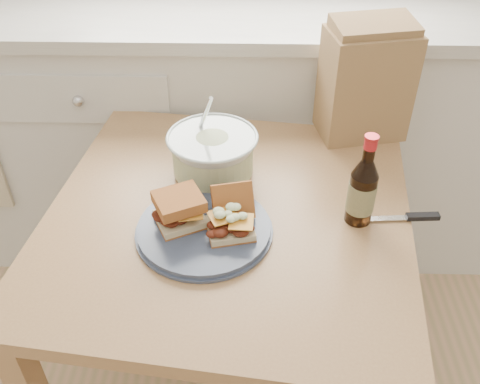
{
  "coord_description": "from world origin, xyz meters",
  "views": [
    {
      "loc": [
        0.02,
        -0.04,
        1.54
      ],
      "look_at": [
        0.0,
        0.9,
        0.79
      ],
      "focal_mm": 40.0,
      "sensor_mm": 36.0,
      "label": 1
    }
  ],
  "objects_px": {
    "plate": "(204,229)",
    "beer_bottle": "(362,190)",
    "coleslaw_bowl": "(213,156)",
    "dining_table": "(229,244)",
    "paper_bag": "(365,84)"
  },
  "relations": [
    {
      "from": "coleslaw_bowl",
      "to": "dining_table",
      "type": "bearing_deg",
      "value": -73.7
    },
    {
      "from": "coleslaw_bowl",
      "to": "beer_bottle",
      "type": "height_order",
      "value": "beer_bottle"
    },
    {
      "from": "plate",
      "to": "beer_bottle",
      "type": "distance_m",
      "value": 0.37
    },
    {
      "from": "plate",
      "to": "coleslaw_bowl",
      "type": "distance_m",
      "value": 0.23
    },
    {
      "from": "plate",
      "to": "coleslaw_bowl",
      "type": "bearing_deg",
      "value": 88.0
    },
    {
      "from": "beer_bottle",
      "to": "paper_bag",
      "type": "bearing_deg",
      "value": 61.62
    },
    {
      "from": "dining_table",
      "to": "paper_bag",
      "type": "bearing_deg",
      "value": 52.71
    },
    {
      "from": "beer_bottle",
      "to": "paper_bag",
      "type": "relative_size",
      "value": 0.77
    },
    {
      "from": "coleslaw_bowl",
      "to": "paper_bag",
      "type": "relative_size",
      "value": 0.76
    },
    {
      "from": "dining_table",
      "to": "paper_bag",
      "type": "relative_size",
      "value": 3.18
    },
    {
      "from": "plate",
      "to": "coleslaw_bowl",
      "type": "xyz_separation_m",
      "value": [
        0.01,
        0.22,
        0.05
      ]
    },
    {
      "from": "dining_table",
      "to": "coleslaw_bowl",
      "type": "xyz_separation_m",
      "value": [
        -0.04,
        0.15,
        0.16
      ]
    },
    {
      "from": "paper_bag",
      "to": "coleslaw_bowl",
      "type": "bearing_deg",
      "value": -163.37
    },
    {
      "from": "dining_table",
      "to": "coleslaw_bowl",
      "type": "distance_m",
      "value": 0.23
    },
    {
      "from": "plate",
      "to": "beer_bottle",
      "type": "relative_size",
      "value": 1.31
    }
  ]
}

